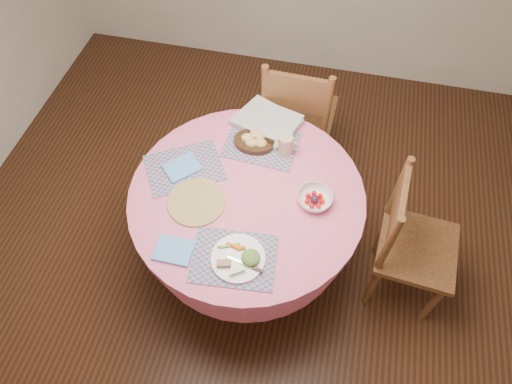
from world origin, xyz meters
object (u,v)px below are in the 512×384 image
wicker_trivet (197,202)px  latte_mug (286,145)px  bread_bowl (254,140)px  chair_back (297,116)px  dining_table (247,213)px  fruit_bowl (315,199)px  chair_right (409,242)px  dinner_plate (239,259)px

wicker_trivet → latte_mug: bearing=48.5°
bread_bowl → wicker_trivet: bearing=-114.1°
chair_back → wicker_trivet: 1.04m
dining_table → chair_back: chair_back is taller
dining_table → fruit_bowl: fruit_bowl is taller
dining_table → bread_bowl: bearing=96.1°
dining_table → latte_mug: size_ratio=10.48×
dining_table → latte_mug: latte_mug is taller
wicker_trivet → fruit_bowl: size_ratio=1.52×
chair_right → dinner_plate: bearing=122.5°
wicker_trivet → dinner_plate: (0.29, -0.27, 0.02)m
wicker_trivet → latte_mug: size_ratio=2.54×
dinner_plate → latte_mug: (0.09, 0.70, 0.04)m
chair_back → fruit_bowl: chair_back is taller
chair_right → latte_mug: (-0.75, 0.27, 0.32)m
chair_back → wicker_trivet: bearing=70.1°
dining_table → wicker_trivet: 0.33m
bread_bowl → dining_table: bearing=-83.9°
chair_right → wicker_trivet: size_ratio=3.19×
dining_table → dinner_plate: dinner_plate is taller
chair_right → wicker_trivet: chair_right is taller
chair_back → fruit_bowl: 0.87m
dining_table → bread_bowl: bread_bowl is taller
dining_table → bread_bowl: 0.41m
wicker_trivet → latte_mug: 0.58m
dinner_plate → chair_right: bearing=27.4°
wicker_trivet → fruit_bowl: fruit_bowl is taller
dinner_plate → latte_mug: bearing=82.9°
chair_back → latte_mug: size_ratio=8.53×
dinner_plate → latte_mug: 0.71m
wicker_trivet → dinner_plate: 0.40m
bread_bowl → chair_back: bearing=70.5°
chair_back → wicker_trivet: chair_back is taller
chair_right → bread_bowl: size_ratio=4.16×
chair_right → bread_bowl: (-0.93, 0.29, 0.29)m
chair_back → latte_mug: bearing=92.4°
fruit_bowl → chair_right: bearing=2.9°
chair_right → wicker_trivet: bearing=103.3°
wicker_trivet → fruit_bowl: 0.60m
chair_right → fruit_bowl: chair_right is taller
dining_table → latte_mug: 0.44m
chair_right → latte_mug: 0.86m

